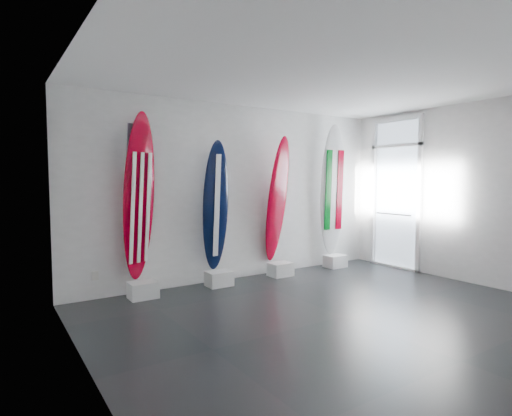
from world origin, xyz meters
TOP-DOWN VIEW (x-y plane):
  - floor at (0.00, 0.00)m, footprint 6.00×6.00m
  - ceiling at (0.00, 0.00)m, footprint 6.00×6.00m
  - wall_back at (0.00, 2.50)m, footprint 6.00×0.00m
  - wall_left at (-3.00, 0.00)m, footprint 0.00×5.00m
  - wall_right at (3.00, 0.00)m, footprint 0.00×5.00m
  - display_block_usa at (-1.85, 2.18)m, footprint 0.40×0.30m
  - surfboard_usa at (-1.85, 2.28)m, footprint 0.63×0.48m
  - display_block_navy at (-0.60, 2.18)m, footprint 0.40×0.30m
  - surfboard_navy at (-0.60, 2.28)m, footprint 0.49×0.27m
  - display_block_swiss at (0.64, 2.18)m, footprint 0.40×0.30m
  - surfboard_swiss at (0.64, 2.28)m, footprint 0.60×0.53m
  - display_block_italy at (1.99, 2.18)m, footprint 0.40×0.30m
  - surfboard_italy at (1.99, 2.28)m, footprint 0.60×0.25m
  - wall_outlet at (-2.45, 2.48)m, footprint 0.09×0.02m
  - glass_door at (2.97, 1.55)m, footprint 0.12×1.16m
  - balcony at (4.30, 1.55)m, footprint 2.80×2.20m

SIDE VIEW (x-z plane):
  - floor at x=0.00m, z-range 0.00..0.00m
  - display_block_usa at x=-1.85m, z-range 0.00..0.24m
  - display_block_navy at x=-0.60m, z-range 0.00..0.24m
  - display_block_swiss at x=0.64m, z-range 0.00..0.24m
  - display_block_italy at x=1.99m, z-range 0.00..0.24m
  - wall_outlet at x=-2.45m, z-range 0.28..0.41m
  - balcony at x=4.30m, z-range -0.10..1.10m
  - surfboard_navy at x=-0.60m, z-range 0.24..2.36m
  - surfboard_swiss at x=0.64m, z-range 0.23..2.49m
  - glass_door at x=2.97m, z-range 0.00..2.85m
  - surfboard_usa at x=-1.85m, z-range 0.24..2.70m
  - wall_back at x=0.00m, z-range -1.50..4.50m
  - wall_left at x=-3.00m, z-range -1.00..4.00m
  - wall_right at x=3.00m, z-range -1.00..4.00m
  - surfboard_italy at x=1.99m, z-range 0.24..2.79m
  - ceiling at x=0.00m, z-range 3.00..3.00m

